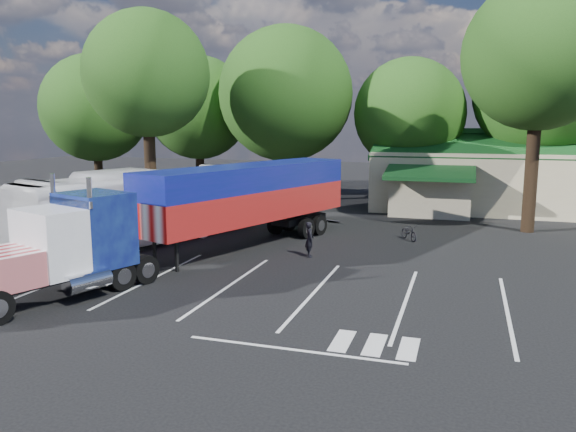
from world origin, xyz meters
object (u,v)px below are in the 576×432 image
(semi_truck, at_px, (210,205))
(bicycle, at_px, (409,232))
(woman, at_px, (310,239))
(tour_bus, at_px, (144,206))
(silver_sedan, at_px, (479,204))

(semi_truck, distance_m, bicycle, 10.53)
(woman, xyz_separation_m, tour_bus, (-8.60, 0.32, 1.06))
(silver_sedan, bearing_deg, bicycle, 157.72)
(woman, distance_m, silver_sedan, 16.53)
(bicycle, distance_m, tour_bus, 13.45)
(semi_truck, xyz_separation_m, bicycle, (8.07, 6.47, -1.95))
(semi_truck, relative_size, woman, 12.34)
(semi_truck, height_order, silver_sedan, semi_truck)
(bicycle, xyz_separation_m, silver_sedan, (3.51, 9.71, 0.27))
(tour_bus, height_order, silver_sedan, tour_bus)
(bicycle, bearing_deg, tour_bus, 168.03)
(bicycle, bearing_deg, semi_truck, -174.00)
(semi_truck, relative_size, silver_sedan, 4.75)
(woman, relative_size, bicycle, 1.02)
(tour_bus, bearing_deg, silver_sedan, 61.66)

